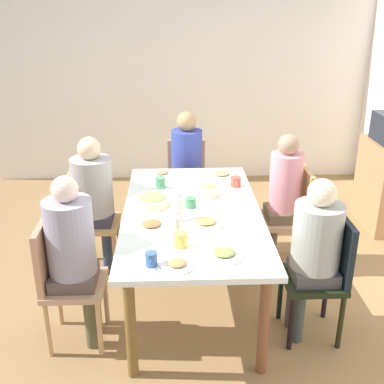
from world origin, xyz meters
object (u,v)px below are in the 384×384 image
plate_5 (152,225)px  cup_2 (180,240)px  chair_0 (85,216)px  cup_4 (160,183)px  cup_0 (191,203)px  bowl_0 (208,190)px  plate_1 (177,265)px  chair_1 (62,276)px  person_1 (73,247)px  chair_4 (292,213)px  plate_0 (221,175)px  person_3 (315,245)px  plate_4 (224,254)px  person_2 (187,162)px  bottle_1 (177,225)px  person_0 (94,192)px  cup_3 (151,259)px  chair_2 (187,179)px  chair_3 (325,271)px  bowl_1 (152,200)px  bottle_0 (179,208)px  dining_table (192,220)px  plate_3 (162,173)px  plate_2 (206,223)px  person_4 (283,191)px  cup_1 (236,182)px

plate_5 → cup_2: 0.35m
chair_0 → cup_4: bearing=89.7°
cup_0 → bowl_0: bearing=144.7°
cup_2 → plate_1: bearing=-5.8°
chair_1 → person_1: size_ratio=0.73×
chair_4 → plate_0: bearing=-113.2°
person_3 → plate_4: (0.21, -0.63, 0.06)m
person_2 → bottle_1: size_ratio=6.38×
cup_2 → person_0: bearing=-145.3°
person_0 → cup_3: 1.36m
chair_1 → plate_0: size_ratio=3.70×
chair_1 → chair_4: size_ratio=1.00×
chair_2 → person_2: size_ratio=0.73×
bowl_0 → person_1: bearing=-51.7°
cup_2 → chair_3: bearing=94.3°
chair_4 → bowl_1: chair_4 is taller
chair_2 → bottle_0: (1.49, -0.10, 0.35)m
person_3 → cup_0: (-0.53, -0.81, 0.09)m
chair_0 → plate_5: bearing=39.2°
dining_table → bottle_1: size_ratio=9.79×
plate_5 → chair_0: bearing=-140.8°
person_1 → chair_3: bearing=90.0°
chair_1 → cup_3: chair_1 is taller
dining_table → bottle_0: bearing=-30.7°
person_1 → plate_3: person_1 is taller
chair_4 → chair_3: bearing=0.0°
cup_3 → bottle_0: size_ratio=0.52×
chair_0 → chair_2: 1.23m
dining_table → bowl_1: bowl_1 is taller
chair_3 → plate_5: bearing=-100.0°
dining_table → plate_2: size_ratio=7.36×
cup_2 → cup_4: 1.02m
chair_0 → person_3: 1.95m
chair_0 → cup_2: size_ratio=7.21×
person_2 → plate_4: (1.91, 0.17, 0.05)m
plate_1 → chair_2: bearing=176.7°
dining_table → plate_0: size_ratio=7.74×
person_2 → chair_3: 1.93m
cup_2 → chair_1: bearing=-95.4°
cup_2 → bottle_1: bearing=-171.5°
plate_4 → cup_2: cup_2 is taller
person_3 → plate_3: 1.63m
person_4 → chair_4: bearing=90.0°
person_1 → chair_4: size_ratio=1.36×
chair_2 → plate_3: 0.65m
person_0 → plate_1: bearing=28.2°
person_4 → plate_5: 1.32m
plate_0 → cup_1: cup_1 is taller
bowl_0 → cup_2: bowl_0 is taller
chair_0 → cup_0: size_ratio=7.58×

